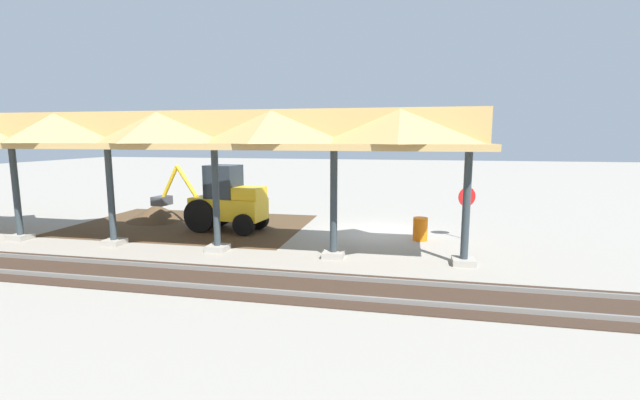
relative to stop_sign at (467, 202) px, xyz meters
name	(u,v)px	position (x,y,z in m)	size (l,w,h in m)	color
ground_plane	(380,233)	(3.38, -0.47, -1.48)	(120.00, 120.00, 0.00)	gray
dirt_work_zone	(191,225)	(11.99, -0.32, -1.47)	(10.39, 7.00, 0.01)	#4C3823
platform_canopy	(106,132)	(13.00, 3.61, 2.70)	(26.24, 3.20, 4.90)	#9E998E
rail_tracks	(361,290)	(3.38, 6.63, -1.45)	(60.00, 2.58, 0.15)	slate
stop_sign	(467,202)	(0.00, 0.00, 0.00)	(0.68, 0.39, 2.07)	gray
backhoe	(225,201)	(9.94, 0.39, -0.22)	(5.43, 2.05, 2.82)	yellow
dirt_mound	(157,220)	(14.18, -1.05, -1.48)	(5.65, 5.65, 1.54)	#4C3823
traffic_barrel	(420,229)	(1.75, 0.58, -1.03)	(0.56, 0.56, 0.90)	orange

